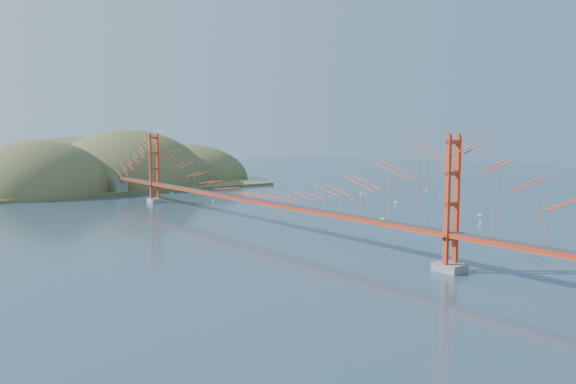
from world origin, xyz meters
TOP-DOWN VIEW (x-y plane):
  - ground at (0.00, 0.00)m, footprint 320.00×320.00m
  - bridge at (0.00, 0.18)m, footprint 2.20×94.40m
  - far_headlands at (2.21, 68.52)m, footprint 84.00×58.00m
  - sailboat_8 at (36.89, 17.84)m, footprint 0.52×0.45m
  - sailboat_3 at (8.75, 25.60)m, footprint 0.54×0.54m
  - sailboat_16 at (29.25, 12.19)m, footprint 0.58×0.58m
  - sailboat_1 at (32.31, 4.91)m, footprint 0.62×0.62m
  - sailboat_10 at (14.65, -17.96)m, footprint 0.52×0.53m
  - sailboat_6 at (16.48, -27.83)m, footprint 0.52×0.53m
  - sailboat_5 at (31.04, -12.14)m, footprint 0.61×0.64m
  - sailboat_14 at (17.01, -6.39)m, footprint 0.58×0.65m
  - sailboat_15 at (37.18, 16.81)m, footprint 0.50×0.56m
  - sailboat_7 at (32.57, 22.23)m, footprint 0.57×0.47m
  - sailboat_11 at (51.15, 13.50)m, footprint 0.61×0.61m
  - sailboat_12 at (8.88, 42.00)m, footprint 0.56×0.56m
  - sailboat_17 at (37.48, 32.25)m, footprint 0.55×0.44m
  - sailboat_2 at (23.14, -17.48)m, footprint 0.67×0.67m
  - sailboat_9 at (47.74, 7.63)m, footprint 0.60×0.60m
  - sailboat_extra_0 at (31.16, 4.05)m, footprint 0.60×0.56m

SIDE VIEW (x-z plane):
  - ground at x=0.00m, z-range 0.00..0.00m
  - far_headlands at x=2.21m, z-range -12.50..12.50m
  - sailboat_3 at x=8.75m, z-range -0.15..0.42m
  - sailboat_10 at x=14.65m, z-range -0.16..0.44m
  - sailboat_8 at x=36.89m, z-range -0.16..0.44m
  - sailboat_6 at x=16.48m, z-range -0.16..0.44m
  - sailboat_16 at x=29.25m, z-range -0.16..0.44m
  - sailboat_12 at x=8.88m, z-range -0.17..0.46m
  - sailboat_9 at x=47.74m, z-range -0.17..0.46m
  - sailboat_15 at x=37.18m, z-range -0.17..0.47m
  - sailboat_17 at x=37.48m, z-range -0.18..0.47m
  - sailboat_7 at x=32.57m, z-range -0.18..0.48m
  - sailboat_11 at x=51.15m, z-range -0.18..0.48m
  - sailboat_extra_0 at x=31.16m, z-range -0.19..0.48m
  - sailboat_1 at x=32.31m, z-range -0.19..0.50m
  - sailboat_2 at x=23.14m, z-range -0.20..0.51m
  - sailboat_5 at x=31.04m, z-range -0.21..0.52m
  - sailboat_14 at x=17.01m, z-range -0.21..0.53m
  - bridge at x=0.00m, z-range 1.01..13.01m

